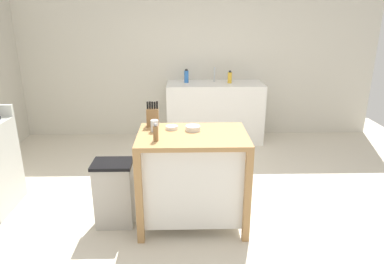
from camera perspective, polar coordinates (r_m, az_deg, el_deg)
The scene contains 13 objects.
ground_plane at distance 3.56m, azimuth 2.46°, elevation -13.48°, with size 6.64×6.64×0.00m, color beige.
wall_back at distance 5.59m, azimuth 0.89°, elevation 12.66°, with size 5.64×0.10×2.60m, color beige.
kitchen_island at distance 3.22m, azimuth 0.09°, elevation -6.93°, with size 0.98×0.67×0.89m.
knife_block at distance 3.28m, azimuth -6.47°, elevation 2.51°, with size 0.11×0.09×0.24m.
bowl_ceramic_small at distance 3.20m, azimuth -3.35°, elevation 0.77°, with size 0.11×0.11×0.03m.
bowl_ceramic_wide at distance 3.16m, azimuth 0.16°, elevation 0.69°, with size 0.13×0.13×0.04m.
drinking_cup at distance 3.14m, azimuth -6.17°, elevation 1.03°, with size 0.07×0.07×0.11m.
pepper_grinder at distance 2.90m, azimuth -5.99°, elevation -0.08°, with size 0.04×0.04×0.16m.
trash_bin at distance 3.36m, azimuth -12.61°, elevation -9.76°, with size 0.36×0.28×0.63m.
sink_counter at distance 5.42m, azimuth 3.70°, elevation 3.32°, with size 1.46×0.60×0.90m.
sink_faucet at distance 5.43m, azimuth 3.70°, elevation 9.41°, with size 0.02×0.02×0.22m.
bottle_spray_cleaner at distance 5.34m, azimuth -0.93°, elevation 9.13°, with size 0.07×0.07×0.21m.
bottle_hand_soap at distance 5.34m, azimuth 6.22°, elevation 8.91°, with size 0.06×0.06×0.19m.
Camera 1 is at (-0.22, -3.00, 1.90)m, focal length 32.50 mm.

